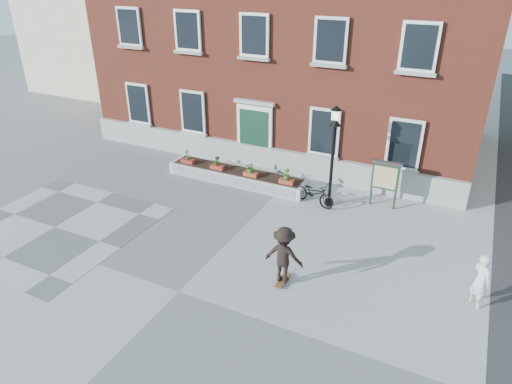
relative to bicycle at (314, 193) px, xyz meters
The scene contains 9 objects.
ground 6.95m from the bicycle, 103.57° to the right, with size 100.00×100.00×0.00m, color #9A9A9D.
checker_patch 9.55m from the bicycle, 143.05° to the right, with size 6.00×6.00×0.01m, color #5A5A5C.
bicycle is the anchor object (origin of this frame).
bystander 6.98m from the bicycle, 30.74° to the right, with size 0.59×0.39×1.62m, color silver.
brick_building 9.97m from the bicycle, 116.61° to the left, with size 18.40×10.85×12.60m.
planter_assembly 3.64m from the bicycle, behind, with size 6.20×1.12×1.15m.
lamp_post 2.15m from the bicycle, 21.61° to the left, with size 0.40×0.40×3.93m.
notice_board 2.74m from the bicycle, 21.62° to the left, with size 1.10×0.16×1.87m.
skateboarder 5.09m from the bicycle, 80.07° to the right, with size 1.17×0.78×1.84m.
Camera 1 is at (6.57, -8.30, 8.40)m, focal length 32.00 mm.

